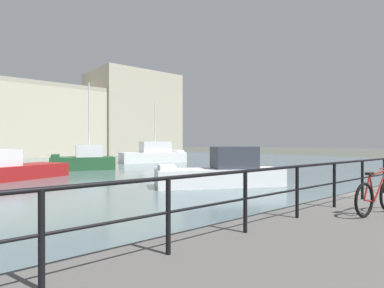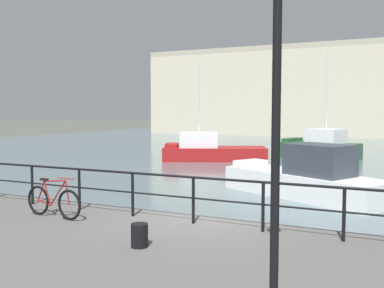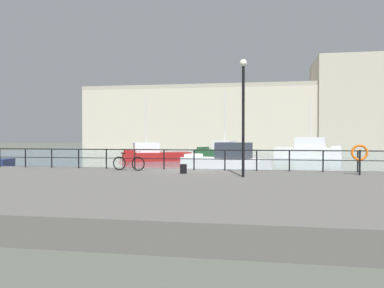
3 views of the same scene
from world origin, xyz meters
name	(u,v)px [view 1 (image 1 of 3)]	position (x,y,z in m)	size (l,w,h in m)	color
ground_plane	(357,213)	(0.00, 0.00, 0.00)	(240.00, 240.00, 0.00)	#4C5147
water_basin	(61,164)	(0.00, 30.20, 0.01)	(80.00, 60.00, 0.01)	slate
harbor_building	(59,120)	(6.51, 52.65, 6.35)	(58.47, 12.85, 16.22)	#C1B79E
moored_small_launch	(223,172)	(1.07, 7.08, 0.73)	(6.72, 4.74, 2.04)	white
moored_blue_motorboat	(84,160)	(-0.76, 21.56, 0.79)	(5.62, 4.19, 7.33)	#23512D
moored_cabin_cruiser	(154,154)	(9.00, 25.84, 0.91)	(7.76, 4.07, 7.01)	white
moored_red_daysailer	(5,169)	(-7.17, 17.28, 0.68)	(7.21, 5.08, 6.52)	maroon
quay_railing	(362,172)	(-1.51, -0.75, 1.46)	(22.69, 0.07, 1.08)	black
parked_bicycle	(377,196)	(-3.15, -1.67, 1.11)	(1.77, 0.22, 0.98)	black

